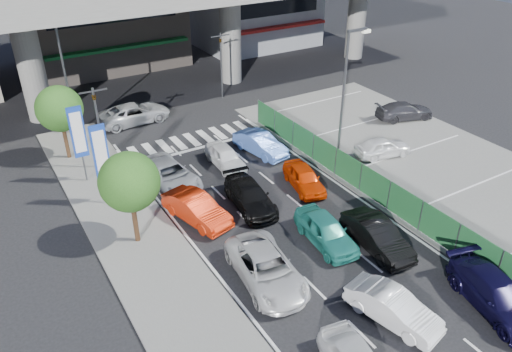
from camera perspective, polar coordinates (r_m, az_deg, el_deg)
ground at (r=24.68m, az=5.47°, el=-7.23°), size 120.00×120.00×0.00m
parking_lot at (r=32.57m, az=19.22°, el=1.11°), size 12.00×28.00×0.06m
sidewalk_left at (r=25.05m, az=-13.32°, el=-7.22°), size 4.00×30.00×0.12m
fence_run at (r=27.77m, az=13.23°, el=-1.08°), size 0.16×22.00×1.80m
traffic_light_left at (r=30.20m, az=-17.83°, el=7.32°), size 1.60×1.24×5.20m
traffic_light_right at (r=40.26m, az=-4.06°, el=14.23°), size 1.60×1.24×5.20m
street_lamp_right at (r=30.60m, az=10.29°, el=10.27°), size 1.65×0.22×8.00m
street_lamp_left at (r=35.49m, az=-20.86°, el=11.57°), size 1.65×0.22×8.00m
signboard_near at (r=26.78m, az=-17.31°, el=2.38°), size 0.80×0.14×4.70m
signboard_far at (r=29.38m, az=-19.65°, el=4.49°), size 0.80×0.14×4.70m
tree_near at (r=23.23m, az=-14.27°, el=-0.68°), size 2.80×2.80×4.80m
tree_far at (r=32.44m, az=-21.57°, el=7.15°), size 2.80×2.80×4.80m
hatch_white_back_mid at (r=20.92m, az=15.42°, el=-14.32°), size 2.27×4.13×1.29m
minivan_navy_back at (r=22.84m, az=25.81°, el=-12.12°), size 2.94×5.07×1.38m
sedan_white_mid_left at (r=21.86m, az=1.19°, el=-10.52°), size 2.89×5.21×1.38m
taxi_teal_mid at (r=24.22m, az=8.01°, el=-6.21°), size 2.02×4.19×1.38m
hatch_black_mid_right at (r=24.35m, az=13.68°, el=-6.65°), size 1.85×4.31×1.38m
taxi_orange_left at (r=25.71m, az=-6.80°, el=-3.73°), size 2.47×4.42×1.38m
sedan_black_mid at (r=26.63m, az=-0.69°, el=-2.31°), size 2.33×4.58×1.27m
taxi_orange_right at (r=28.42m, az=5.53°, el=-0.22°), size 2.25×3.93×1.26m
wagon_silver_front_left at (r=28.92m, az=-9.97°, el=0.15°), size 2.83×5.19×1.38m
sedan_white_front_mid at (r=30.60m, az=-3.54°, el=2.22°), size 1.63×3.74×1.26m
kei_truck_front_right at (r=32.02m, az=0.50°, el=3.70°), size 2.13×4.23×1.33m
crossing_wagon_silver at (r=37.48m, az=-13.72°, el=6.97°), size 5.19×2.52×1.42m
parked_sedan_white at (r=32.57m, az=14.27°, el=3.22°), size 3.86×2.18×1.24m
parked_sedan_dgrey at (r=38.54m, az=16.61°, el=7.16°), size 4.58×2.88×1.24m
traffic_cone at (r=31.49m, az=10.10°, el=2.17°), size 0.36×0.36×0.69m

